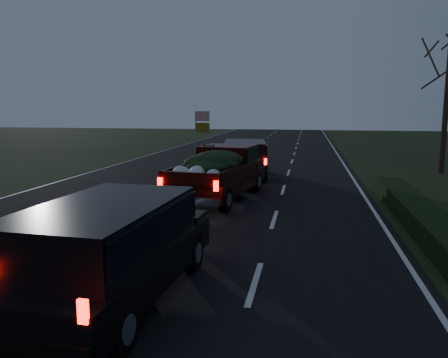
% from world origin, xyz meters
% --- Properties ---
extents(ground, '(120.00, 120.00, 0.00)m').
position_xyz_m(ground, '(0.00, 0.00, 0.00)').
color(ground, black).
rests_on(ground, ground).
extents(road_asphalt, '(14.00, 120.00, 0.02)m').
position_xyz_m(road_asphalt, '(0.00, 0.00, 0.01)').
color(road_asphalt, black).
rests_on(road_asphalt, ground).
extents(hedge_row, '(1.00, 10.00, 0.60)m').
position_xyz_m(hedge_row, '(7.80, 3.00, 0.30)').
color(hedge_row, black).
rests_on(hedge_row, ground).
extents(pickup_truck, '(2.92, 5.80, 2.91)m').
position_xyz_m(pickup_truck, '(1.31, 5.39, 1.09)').
color(pickup_truck, '#330A06').
rests_on(pickup_truck, ground).
extents(lead_suv, '(2.73, 5.23, 1.44)m').
position_xyz_m(lead_suv, '(1.49, 10.83, 1.09)').
color(lead_suv, black).
rests_on(lead_suv, ground).
extents(rear_suv, '(2.42, 5.16, 1.46)m').
position_xyz_m(rear_suv, '(1.21, -3.77, 1.10)').
color(rear_suv, black).
rests_on(rear_suv, ground).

